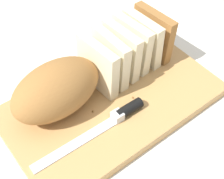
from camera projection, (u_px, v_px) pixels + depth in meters
name	position (u px, v px, depth m)	size (l,w,h in m)	color
ground_plane	(112.00, 106.00, 0.70)	(3.00, 3.00, 0.00)	silver
cutting_board	(112.00, 102.00, 0.70)	(0.44, 0.26, 0.02)	tan
bread_loaf	(86.00, 72.00, 0.66)	(0.38, 0.14, 0.11)	#996633
bread_knife	(115.00, 118.00, 0.65)	(0.25, 0.03, 0.02)	silver
crumb_near_knife	(93.00, 111.00, 0.66)	(0.00, 0.00, 0.00)	#996633
crumb_near_loaf	(133.00, 97.00, 0.69)	(0.00, 0.00, 0.00)	#996633
crumb_stray_left	(88.00, 76.00, 0.72)	(0.01, 0.01, 0.01)	#996633
crumb_stray_right	(100.00, 84.00, 0.71)	(0.01, 0.01, 0.01)	#996633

